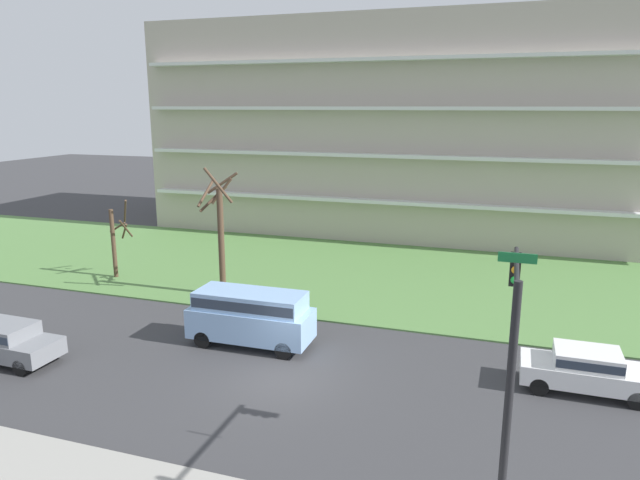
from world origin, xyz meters
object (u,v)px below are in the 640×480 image
object	(u,v)px
tree_far_left	(116,239)
van_blue_center_left	(251,314)
tree_left	(220,230)
traffic_signal_mast	(511,351)
sedan_gray_near_left	(6,340)
sedan_white_center_right	(586,369)

from	to	relation	value
tree_far_left	van_blue_center_left	bearing A→B (deg)	-29.17
tree_left	traffic_signal_mast	world-z (taller)	tree_left
tree_left	sedan_gray_near_left	distance (m)	11.18
tree_left	sedan_white_center_right	xyz separation A→B (m)	(17.21, -5.44, -2.73)
traffic_signal_mast	sedan_white_center_right	bearing A→B (deg)	70.28
traffic_signal_mast	sedan_gray_near_left	bearing A→B (deg)	170.51
tree_far_left	sedan_white_center_right	size ratio (longest dim) A/B	1.07
sedan_gray_near_left	traffic_signal_mast	xyz separation A→B (m)	(18.79, -3.14, 3.55)
tree_left	sedan_white_center_right	size ratio (longest dim) A/B	1.58
tree_left	traffic_signal_mast	distance (m)	19.53
tree_far_left	traffic_signal_mast	distance (m)	26.06
tree_left	sedan_white_center_right	distance (m)	18.26
tree_left	van_blue_center_left	bearing A→B (deg)	-52.15
van_blue_center_left	sedan_white_center_right	xyz separation A→B (m)	(12.98, 0.00, -0.52)
sedan_gray_near_left	sedan_white_center_right	bearing A→B (deg)	13.08
tree_far_left	tree_left	xyz separation A→B (m)	(7.35, -1.02, 1.24)
sedan_gray_near_left	tree_left	bearing A→B (deg)	67.80
tree_far_left	traffic_signal_mast	bearing A→B (deg)	-32.87
sedan_white_center_right	traffic_signal_mast	distance (m)	8.86
traffic_signal_mast	van_blue_center_left	bearing A→B (deg)	143.29
sedan_white_center_right	traffic_signal_mast	bearing A→B (deg)	70.64
sedan_gray_near_left	traffic_signal_mast	size ratio (longest dim) A/B	0.68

